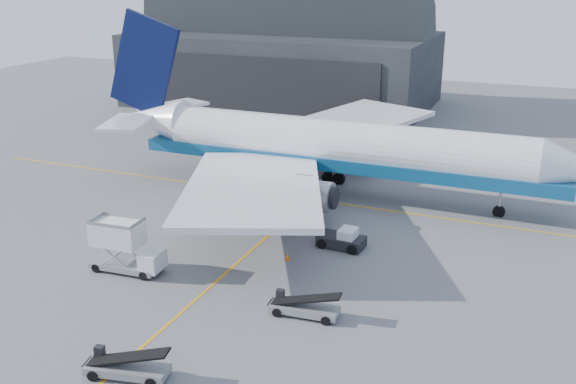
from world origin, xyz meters
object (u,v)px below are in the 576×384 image
at_px(belt_loader_a, 126,367).
at_px(pushback_tug, 343,240).
at_px(belt_loader_b, 304,307).
at_px(airliner, 324,145).
at_px(catering_truck, 124,247).

bearing_deg(belt_loader_a, pushback_tug, 63.72).
height_order(pushback_tug, belt_loader_b, belt_loader_b).
distance_m(belt_loader_a, belt_loader_b, 12.58).
height_order(airliner, catering_truck, airliner).
xyz_separation_m(airliner, pushback_tug, (6.31, -12.62, -4.48)).
distance_m(airliner, belt_loader_b, 25.96).
relative_size(pushback_tug, belt_loader_a, 0.76).
distance_m(airliner, belt_loader_a, 35.22).
height_order(catering_truck, belt_loader_a, catering_truck).
height_order(belt_loader_a, belt_loader_b, belt_loader_a).
xyz_separation_m(catering_truck, belt_loader_a, (8.39, -11.43, -1.43)).
bearing_deg(belt_loader_b, catering_truck, 171.79).
bearing_deg(pushback_tug, airliner, 119.87).
bearing_deg(catering_truck, belt_loader_a, -57.78).
relative_size(belt_loader_a, belt_loader_b, 1.04).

